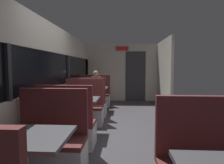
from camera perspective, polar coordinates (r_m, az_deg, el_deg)
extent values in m
cube|color=#423F44|center=(4.14, 2.19, -15.43)|extent=(3.30, 9.20, 0.02)
cube|color=beige|center=(4.29, -17.77, -8.20)|extent=(0.08, 8.40, 0.95)
cube|color=beige|center=(4.23, -18.27, 12.41)|extent=(0.08, 8.40, 0.60)
cube|color=black|center=(4.19, -18.17, 3.23)|extent=(0.03, 8.40, 0.75)
cube|color=#2D2D30|center=(2.92, -27.80, 2.47)|extent=(0.06, 0.08, 0.75)
cube|color=#2D2D30|center=(5.51, -12.50, 3.60)|extent=(0.06, 0.08, 0.75)
cube|color=#2D2D30|center=(8.23, -7.12, 3.94)|extent=(0.06, 0.08, 0.75)
cube|color=beige|center=(8.10, 2.90, 2.72)|extent=(2.90, 0.08, 2.30)
cube|color=#333338|center=(8.07, 6.80, 1.62)|extent=(0.80, 0.04, 2.00)
cube|color=red|center=(8.07, 2.92, 9.61)|extent=(0.50, 0.03, 0.16)
cube|color=beige|center=(7.03, 14.70, 2.31)|extent=(0.08, 2.40, 2.30)
cube|color=#4C4C51|center=(2.16, -24.46, -14.30)|extent=(0.90, 0.70, 0.04)
cube|color=silver|center=(2.91, -17.62, -20.20)|extent=(0.95, 0.50, 0.39)
cube|color=brown|center=(2.83, -17.73, -16.04)|extent=(0.95, 0.50, 0.06)
cube|color=brown|center=(2.92, -16.40, -8.10)|extent=(0.95, 0.08, 0.65)
cylinder|color=#9E9EA3|center=(4.24, -10.12, -9.92)|extent=(0.10, 0.10, 0.70)
cube|color=#4C4C51|center=(4.17, -10.19, -4.99)|extent=(0.90, 0.70, 0.04)
cube|color=silver|center=(3.68, -12.58, -14.77)|extent=(0.95, 0.50, 0.39)
cube|color=brown|center=(3.61, -12.64, -11.39)|extent=(0.95, 0.50, 0.06)
cube|color=brown|center=(3.33, -13.76, -6.47)|extent=(0.95, 0.08, 0.65)
cube|color=silver|center=(4.91, -8.26, -9.78)|extent=(0.95, 0.50, 0.39)
cube|color=brown|center=(4.86, -8.29, -7.21)|extent=(0.95, 0.50, 0.06)
cube|color=brown|center=(5.00, -7.84, -2.74)|extent=(0.95, 0.08, 0.65)
cylinder|color=#9E9EA3|center=(6.35, -5.46, -5.05)|extent=(0.10, 0.10, 0.70)
cube|color=#4C4C51|center=(6.30, -5.48, -1.73)|extent=(0.90, 0.70, 0.04)
cube|color=silver|center=(5.74, -6.48, -7.67)|extent=(0.95, 0.50, 0.39)
cube|color=brown|center=(5.69, -6.50, -5.45)|extent=(0.95, 0.50, 0.06)
cube|color=brown|center=(5.44, -6.91, -2.15)|extent=(0.95, 0.08, 0.65)
cube|color=silver|center=(7.02, -4.61, -5.41)|extent=(0.95, 0.50, 0.39)
cube|color=brown|center=(6.98, -4.62, -3.59)|extent=(0.95, 0.50, 0.06)
cube|color=brown|center=(7.15, -4.40, -0.54)|extent=(0.95, 0.08, 0.65)
cube|color=brown|center=(2.31, 24.38, -11.64)|extent=(0.95, 0.08, 0.65)
cube|color=#26262D|center=(7.01, -4.61, -5.17)|extent=(0.30, 0.36, 0.45)
cube|color=#8C664C|center=(6.89, -4.69, -0.93)|extent=(0.34, 0.22, 0.60)
sphere|color=beige|center=(6.85, -4.74, 2.47)|extent=(0.20, 0.20, 0.20)
cylinder|color=#8C664C|center=(6.75, -6.59, -0.90)|extent=(0.07, 0.28, 0.07)
cylinder|color=#8C664C|center=(6.69, -3.22, -0.92)|extent=(0.07, 0.28, 0.07)
cylinder|color=#26598C|center=(6.18, -6.73, -1.26)|extent=(0.07, 0.07, 0.09)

